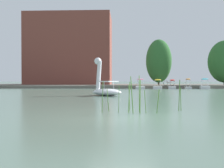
{
  "coord_description": "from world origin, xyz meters",
  "views": [
    {
      "loc": [
        -0.11,
        -9.61,
        1.32
      ],
      "look_at": [
        -0.91,
        16.84,
        0.92
      ],
      "focal_mm": 42.1,
      "sensor_mm": 36.0,
      "label": 1
    }
  ],
  "objects_px": {
    "tree_willow_overhanging": "(159,61)",
    "pedal_boat_yellow": "(158,86)",
    "swan_boat": "(105,88)",
    "pedal_boat_red": "(172,86)",
    "pedal_boat_pink": "(140,86)",
    "pedal_boat_cyan": "(205,86)",
    "bicycle_parked": "(169,83)",
    "pedal_boat_orange": "(188,86)"
  },
  "relations": [
    {
      "from": "pedal_boat_pink",
      "to": "pedal_boat_yellow",
      "type": "xyz_separation_m",
      "value": [
        2.59,
        0.19,
        0.01
      ]
    },
    {
      "from": "swan_boat",
      "to": "bicycle_parked",
      "type": "relative_size",
      "value": 1.86
    },
    {
      "from": "tree_willow_overhanging",
      "to": "pedal_boat_pink",
      "type": "bearing_deg",
      "value": -115.4
    },
    {
      "from": "swan_boat",
      "to": "pedal_boat_yellow",
      "type": "relative_size",
      "value": 1.45
    },
    {
      "from": "swan_boat",
      "to": "pedal_boat_yellow",
      "type": "bearing_deg",
      "value": 68.4
    },
    {
      "from": "pedal_boat_pink",
      "to": "bicycle_parked",
      "type": "distance_m",
      "value": 5.54
    },
    {
      "from": "pedal_boat_red",
      "to": "bicycle_parked",
      "type": "bearing_deg",
      "value": 90.02
    },
    {
      "from": "pedal_boat_yellow",
      "to": "pedal_boat_pink",
      "type": "bearing_deg",
      "value": -175.79
    },
    {
      "from": "pedal_boat_yellow",
      "to": "bicycle_parked",
      "type": "height_order",
      "value": "pedal_boat_yellow"
    },
    {
      "from": "pedal_boat_pink",
      "to": "pedal_boat_red",
      "type": "distance_m",
      "value": 4.76
    },
    {
      "from": "pedal_boat_red",
      "to": "tree_willow_overhanging",
      "type": "relative_size",
      "value": 0.23
    },
    {
      "from": "tree_willow_overhanging",
      "to": "pedal_boat_yellow",
      "type": "bearing_deg",
      "value": -99.39
    },
    {
      "from": "pedal_boat_orange",
      "to": "tree_willow_overhanging",
      "type": "height_order",
      "value": "tree_willow_overhanging"
    },
    {
      "from": "swan_boat",
      "to": "tree_willow_overhanging",
      "type": "bearing_deg",
      "value": 72.12
    },
    {
      "from": "pedal_boat_yellow",
      "to": "pedal_boat_cyan",
      "type": "bearing_deg",
      "value": 0.18
    },
    {
      "from": "pedal_boat_yellow",
      "to": "bicycle_parked",
      "type": "distance_m",
      "value": 3.43
    },
    {
      "from": "swan_boat",
      "to": "pedal_boat_red",
      "type": "height_order",
      "value": "swan_boat"
    },
    {
      "from": "pedal_boat_yellow",
      "to": "pedal_boat_cyan",
      "type": "height_order",
      "value": "pedal_boat_cyan"
    },
    {
      "from": "pedal_boat_yellow",
      "to": "pedal_boat_cyan",
      "type": "distance_m",
      "value": 6.97
    },
    {
      "from": "pedal_boat_cyan",
      "to": "bicycle_parked",
      "type": "distance_m",
      "value": 5.48
    },
    {
      "from": "pedal_boat_pink",
      "to": "pedal_boat_yellow",
      "type": "relative_size",
      "value": 1.05
    },
    {
      "from": "pedal_boat_red",
      "to": "bicycle_parked",
      "type": "relative_size",
      "value": 1.09
    },
    {
      "from": "pedal_boat_pink",
      "to": "pedal_boat_cyan",
      "type": "bearing_deg",
      "value": 1.27
    },
    {
      "from": "pedal_boat_cyan",
      "to": "bicycle_parked",
      "type": "relative_size",
      "value": 1.35
    },
    {
      "from": "pedal_boat_orange",
      "to": "bicycle_parked",
      "type": "distance_m",
      "value": 3.4
    },
    {
      "from": "pedal_boat_pink",
      "to": "swan_boat",
      "type": "bearing_deg",
      "value": -103.99
    },
    {
      "from": "pedal_boat_orange",
      "to": "tree_willow_overhanging",
      "type": "relative_size",
      "value": 0.23
    },
    {
      "from": "bicycle_parked",
      "to": "pedal_boat_pink",
      "type": "bearing_deg",
      "value": -149.31
    },
    {
      "from": "pedal_boat_red",
      "to": "pedal_boat_orange",
      "type": "xyz_separation_m",
      "value": [
        2.39,
        0.16,
        0.05
      ]
    },
    {
      "from": "pedal_boat_orange",
      "to": "pedal_boat_cyan",
      "type": "xyz_separation_m",
      "value": [
        2.42,
        -0.22,
        -0.02
      ]
    },
    {
      "from": "pedal_boat_orange",
      "to": "tree_willow_overhanging",
      "type": "bearing_deg",
      "value": 112.33
    },
    {
      "from": "swan_boat",
      "to": "tree_willow_overhanging",
      "type": "relative_size",
      "value": 0.4
    },
    {
      "from": "tree_willow_overhanging",
      "to": "pedal_boat_orange",
      "type": "bearing_deg",
      "value": -67.67
    },
    {
      "from": "pedal_boat_orange",
      "to": "bicycle_parked",
      "type": "xyz_separation_m",
      "value": [
        -2.39,
        2.39,
        0.38
      ]
    },
    {
      "from": "swan_boat",
      "to": "tree_willow_overhanging",
      "type": "height_order",
      "value": "tree_willow_overhanging"
    },
    {
      "from": "pedal_boat_red",
      "to": "tree_willow_overhanging",
      "type": "bearing_deg",
      "value": 95.92
    },
    {
      "from": "pedal_boat_red",
      "to": "bicycle_parked",
      "type": "xyz_separation_m",
      "value": [
        -0.0,
        2.55,
        0.43
      ]
    },
    {
      "from": "bicycle_parked",
      "to": "tree_willow_overhanging",
      "type": "bearing_deg",
      "value": 98.65
    },
    {
      "from": "pedal_boat_yellow",
      "to": "pedal_boat_orange",
      "type": "relative_size",
      "value": 1.19
    },
    {
      "from": "pedal_boat_yellow",
      "to": "tree_willow_overhanging",
      "type": "relative_size",
      "value": 0.28
    },
    {
      "from": "swan_boat",
      "to": "tree_willow_overhanging",
      "type": "xyz_separation_m",
      "value": [
        8.18,
        25.36,
        4.07
      ]
    },
    {
      "from": "pedal_boat_yellow",
      "to": "tree_willow_overhanging",
      "type": "xyz_separation_m",
      "value": [
        1.33,
        8.07,
        4.3
      ]
    }
  ]
}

